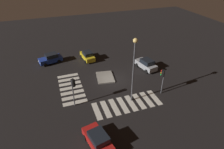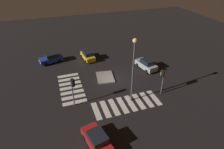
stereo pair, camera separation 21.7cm
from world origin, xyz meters
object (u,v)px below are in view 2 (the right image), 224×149
Objects in this scene: car_silver at (146,64)px; street_lamp at (134,62)px; traffic_island at (105,77)px; traffic_light_north at (163,76)px; traffic_light_east at (73,86)px; car_red at (97,140)px; car_blue at (51,58)px; car_yellow at (88,56)px.

car_silver is 10.20m from street_lamp.
traffic_light_north reaches higher than traffic_island.
car_silver is at bearing -9.22° from traffic_light_east.
car_silver is at bearing -56.30° from car_red.
car_red is 7.26m from traffic_light_east.
car_red is at bearing 72.82° from traffic_light_north.
street_lamp reaches higher than car_blue.
street_lamp is (13.26, 2.81, 4.99)m from car_yellow.
traffic_light_east is at bearing 100.43° from car_silver.
car_red is 1.09× the size of traffic_light_east.
car_yellow is 1.03× the size of traffic_light_east.
car_silver reaches higher than car_blue.
street_lamp is at bearing -60.78° from car_red.
traffic_island is at bearing -0.84° from traffic_light_north.
car_yellow is at bearing -168.02° from street_lamp.
traffic_light_north reaches higher than car_yellow.
street_lamp is at bearing 14.15° from traffic_island.
car_yellow is at bearing -22.12° from car_red.
car_blue is 17.68m from street_lamp.
traffic_light_north is at bearing -74.56° from car_red.
car_blue is at bearing -147.05° from street_lamp.
car_red is 19.84m from car_blue.
street_lamp is at bearing -43.95° from traffic_light_east.
traffic_island is 7.01m from car_yellow.
car_blue is at bearing 67.85° from traffic_light_east.
car_blue is (-19.58, -3.20, -0.01)m from car_red.
street_lamp reaches higher than traffic_light_east.
traffic_light_north is at bearing -38.51° from traffic_light_east.
car_blue is (-7.39, -14.96, -0.02)m from car_silver.
traffic_light_east is (11.73, -4.27, 2.12)m from car_yellow.
traffic_light_east is at bearing 38.25° from traffic_light_north.
traffic_light_north reaches higher than car_blue.
traffic_island is 9.09m from traffic_light_north.
traffic_light_east is at bearing 152.28° from car_yellow.
street_lamp is (6.40, 1.61, 5.71)m from traffic_island.
car_yellow is 18.88m from car_red.
car_red is (11.74, -4.41, 0.77)m from traffic_island.
car_blue is at bearing -135.84° from traffic_island.
car_yellow is 0.95× the size of car_blue.
traffic_light_north is at bearing 120.16° from car_blue.
street_lamp is at bearing 47.19° from traffic_light_north.
car_yellow is (-6.87, -1.20, 0.73)m from traffic_island.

